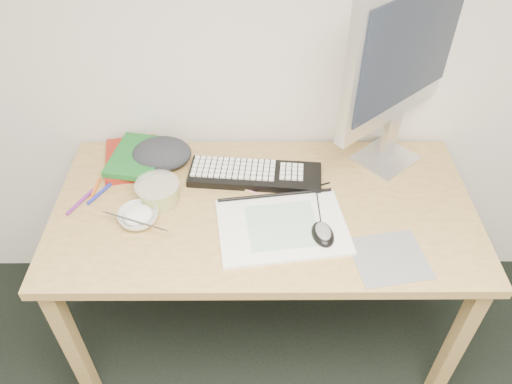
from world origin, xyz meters
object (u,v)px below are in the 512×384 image
Objects in this scene: monitor at (409,54)px; rice_bowl at (138,217)px; desk at (264,223)px; sketchpad at (282,227)px; keyboard at (255,175)px.

monitor is 1.00m from rice_bowl.
monitor is at bearing 20.30° from rice_bowl.
desk is 2.07× the size of monitor.
desk is 0.72m from monitor.
desk is at bearing 9.90° from rice_bowl.
desk is 3.47× the size of sketchpad.
keyboard is (-0.09, 0.24, 0.01)m from sketchpad.
desk is at bearing 111.22° from sketchpad.
sketchpad is 3.14× the size of rice_bowl.
rice_bowl is (-0.37, -0.21, 0.01)m from keyboard.
monitor is (0.48, 0.10, 0.41)m from keyboard.
rice_bowl is at bearing 168.54° from sketchpad.
monitor reaches higher than rice_bowl.
keyboard is 0.43m from rice_bowl.
monitor is at bearing 17.49° from keyboard.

